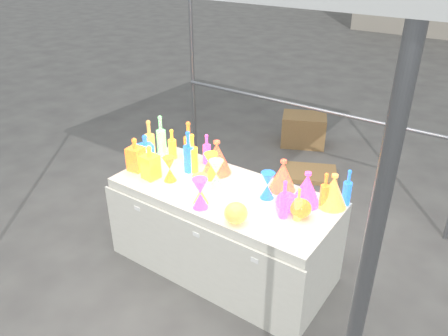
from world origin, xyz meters
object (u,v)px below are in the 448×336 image
Objects in this scene: display_table at (223,230)px; decanter_0 at (150,162)px; lampshade_0 at (217,157)px; hourglass_0 at (170,169)px; cardboard_box_closed at (304,130)px; bottle_0 at (172,144)px.

display_table is 6.33× the size of decanter_0.
display_table is at bearing 21.17° from decanter_0.
hourglass_0 is at bearing -147.51° from lampshade_0.
display_table is at bearing -67.87° from lampshade_0.
decanter_0 is 0.17m from hourglass_0.
decanter_0 is 0.55m from lampshade_0.
cardboard_box_closed is 2.56m from lampshade_0.
cardboard_box_closed is at bearing 94.38° from decanter_0.
cardboard_box_closed is 2.03× the size of bottle_0.
decanter_0 is 1.38× the size of hourglass_0.
display_table is 0.61m from lampshade_0.
cardboard_box_closed is 2.72× the size of hourglass_0.
cardboard_box_closed is 2.91m from decanter_0.
decanter_0 is (0.09, -0.38, 0.00)m from bottle_0.
lampshade_0 is at bearing 50.65° from decanter_0.
bottle_0 is at bearing 158.52° from lampshade_0.
bottle_0 reaches higher than cardboard_box_closed.
hourglass_0 is at bearing -112.76° from cardboard_box_closed.
hourglass_0 reaches higher than cardboard_box_closed.
display_table is 8.72× the size of hourglass_0.
bottle_0 is 1.34× the size of hourglass_0.
bottle_0 reaches higher than hourglass_0.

